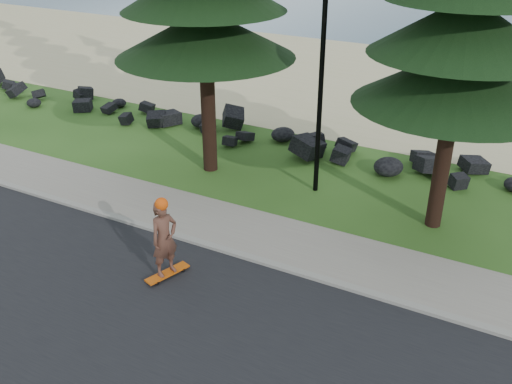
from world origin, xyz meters
TOP-DOWN VIEW (x-y plane):
  - ground at (0.00, 0.00)m, footprint 160.00×160.00m
  - road at (0.00, -4.50)m, footprint 160.00×7.00m
  - kerb at (0.00, -0.90)m, footprint 160.00×0.20m
  - sidewalk at (0.00, 0.20)m, footprint 160.00×2.00m
  - beach_sand at (0.00, 14.50)m, footprint 160.00×15.00m
  - seawall_boulders at (0.00, 5.60)m, footprint 60.00×2.40m
  - lamp_post at (0.00, 3.20)m, footprint 0.25×0.14m
  - skateboarder at (-1.29, -2.38)m, footprint 0.62×1.11m

SIDE VIEW (x-z plane):
  - ground at x=0.00m, z-range 0.00..0.00m
  - seawall_boulders at x=0.00m, z-range -0.55..0.55m
  - beach_sand at x=0.00m, z-range 0.00..0.01m
  - road at x=0.00m, z-range 0.00..0.02m
  - sidewalk at x=0.00m, z-range 0.00..0.08m
  - kerb at x=0.00m, z-range 0.00..0.10m
  - skateboarder at x=-1.29m, z-range 0.01..2.01m
  - lamp_post at x=0.00m, z-range 0.06..8.20m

